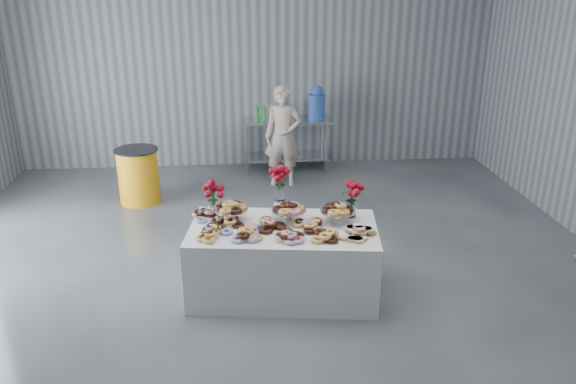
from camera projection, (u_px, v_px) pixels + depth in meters
name	position (u px, v px, depth m)	size (l,w,h in m)	color
ground	(272.00, 298.00, 5.83)	(9.00, 9.00, 0.00)	#35383D
room_walls	(237.00, 36.00, 4.92)	(8.04, 9.04, 4.02)	gray
display_table	(283.00, 260.00, 5.82)	(1.90, 1.00, 0.75)	white
prep_table	(287.00, 135.00, 9.46)	(1.50, 0.60, 0.90)	silver
donut_mounds	(284.00, 225.00, 5.62)	(1.80, 0.80, 0.09)	#E2A052
cake_stand_left	(231.00, 208.00, 5.80)	(0.36, 0.36, 0.17)	silver
cake_stand_mid	(289.00, 209.00, 5.77)	(0.36, 0.36, 0.17)	silver
cake_stand_right	(337.00, 210.00, 5.75)	(0.36, 0.36, 0.17)	silver
danish_pile	(359.00, 230.00, 5.50)	(0.48, 0.48, 0.11)	white
bouquet_left	(213.00, 190.00, 5.84)	(0.26, 0.26, 0.42)	white
bouquet_right	(352.00, 190.00, 5.83)	(0.26, 0.26, 0.42)	white
bouquet_center	(280.00, 180.00, 5.88)	(0.26, 0.26, 0.57)	silver
water_jug	(317.00, 104.00, 9.31)	(0.28, 0.28, 0.55)	#3B6DC8
drink_bottles	(268.00, 113.00, 9.19)	(0.54, 0.08, 0.27)	#268C33
person	(283.00, 136.00, 8.76)	(0.58, 0.38, 1.58)	#CC8C93
trash_barrel	(139.00, 176.00, 8.18)	(0.63, 0.63, 0.81)	#FAA415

